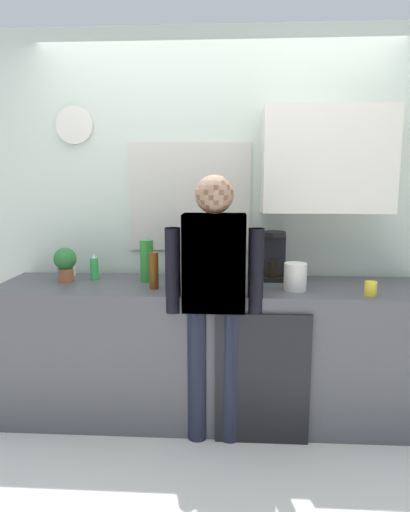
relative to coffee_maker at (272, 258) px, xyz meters
name	(u,v)px	position (x,y,z in m)	size (l,w,h in m)	color
ground_plane	(214,438)	(-0.38, -0.51, -1.04)	(8.00, 8.00, 0.00)	silver
kitchen_counter	(216,351)	(-0.38, -0.21, -0.59)	(2.84, 0.64, 0.90)	#4C4C51
dishwasher_panel	(262,380)	(-0.09, -0.55, -0.64)	(0.56, 0.02, 0.81)	black
back_wall_assembly	(231,210)	(-0.29, 0.19, 0.31)	(4.44, 0.42, 2.60)	silver
coffee_maker	(272,258)	(0.00, 0.00, 0.00)	(0.20, 0.20, 0.33)	black
bottle_dark_sauce	(207,267)	(-0.44, -0.07, -0.06)	(0.06, 0.06, 0.18)	black
bottle_clear_soda	(147,261)	(-0.84, -0.13, -0.01)	(0.09, 0.09, 0.28)	#2D8C33
bottle_red_vinegar	(217,274)	(-0.36, -0.38, -0.04)	(0.06, 0.06, 0.22)	maroon
bottle_olive_oil	(259,269)	(-0.11, -0.30, -0.02)	(0.06, 0.06, 0.25)	olive
bottle_amber_beer	(154,271)	(-0.76, -0.33, -0.03)	(0.06, 0.06, 0.23)	brown
bottle_green_wine	(226,263)	(-0.31, -0.24, 0.00)	(0.07, 0.07, 0.30)	#195923
cup_yellow_cup	(371,288)	(0.54, -0.43, -0.10)	(0.07, 0.07, 0.09)	yellow
cup_terracotta_mug	(224,275)	(-0.33, -0.11, -0.10)	(0.08, 0.08, 0.09)	#B26647
cup_white_mug	(70,269)	(-1.42, 0.02, -0.10)	(0.08, 0.08, 0.10)	white
potted_plant	(65,262)	(-1.38, -0.17, -0.01)	(0.15, 0.15, 0.23)	#9E5638
dish_soap	(94,268)	(-1.21, -0.10, -0.07)	(0.06, 0.06, 0.18)	green
storage_canister	(295,277)	(0.12, -0.32, -0.06)	(0.14, 0.14, 0.17)	silver
person_at_sink	(214,288)	(-0.38, -0.51, -0.09)	(0.57, 0.22, 1.60)	black
person_guest	(214,288)	(-0.38, -0.51, -0.09)	(0.57, 0.22, 1.60)	#3F4766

